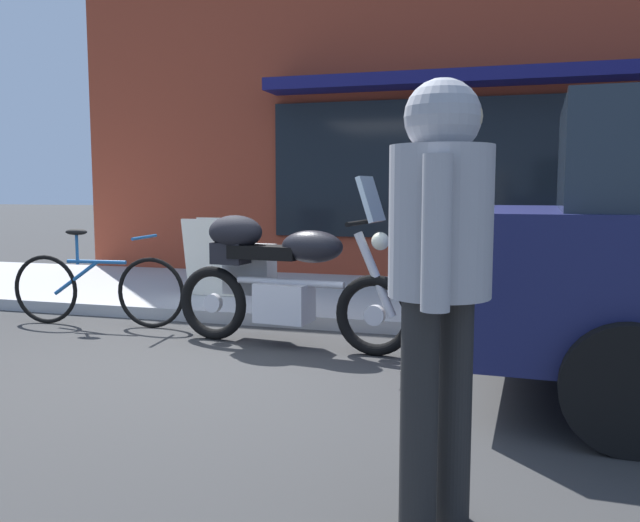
% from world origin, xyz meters
% --- Properties ---
extents(ground_plane, '(80.00, 80.00, 0.00)m').
position_xyz_m(ground_plane, '(0.00, 0.00, 0.00)').
color(ground_plane, '#323232').
extents(touring_motorcycle, '(2.10, 0.80, 1.40)m').
position_xyz_m(touring_motorcycle, '(0.31, 0.75, 0.60)').
color(touring_motorcycle, black).
rests_on(touring_motorcycle, ground_plane).
extents(parked_bicycle, '(1.75, 0.48, 0.92)m').
position_xyz_m(parked_bicycle, '(-1.60, 1.00, 0.37)').
color(parked_bicycle, black).
rests_on(parked_bicycle, ground_plane).
extents(pedestrian_walking, '(0.40, 0.56, 1.70)m').
position_xyz_m(pedestrian_walking, '(1.93, -1.91, 1.08)').
color(pedestrian_walking, black).
rests_on(pedestrian_walking, ground_plane).
extents(sandwich_board_sign, '(0.55, 0.40, 0.85)m').
position_xyz_m(sandwich_board_sign, '(-1.01, 2.29, 0.55)').
color(sandwich_board_sign, silver).
rests_on(sandwich_board_sign, sidewalk_curb).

